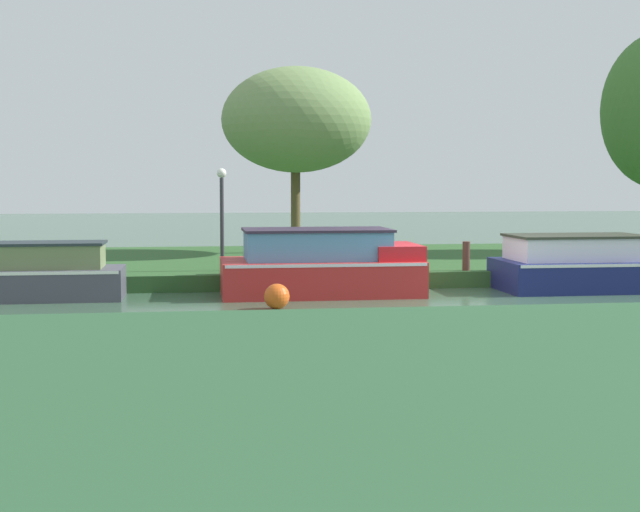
{
  "coord_description": "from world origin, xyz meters",
  "views": [
    {
      "loc": [
        -5.86,
        -19.51,
        2.59
      ],
      "look_at": [
        -2.97,
        1.2,
        0.9
      ],
      "focal_mm": 50.69,
      "sensor_mm": 36.0,
      "label": 1
    }
  ],
  "objects_px": {
    "red_barge": "(323,265)",
    "mooring_post_far": "(265,262)",
    "channel_buoy": "(277,296)",
    "willow_tree_left": "(296,120)",
    "mooring_post_near": "(466,256)",
    "slate_cruiser": "(23,274)",
    "navy_narrowboat": "(589,266)",
    "lamp_post": "(222,205)"
  },
  "relations": [
    {
      "from": "navy_narrowboat",
      "to": "slate_cruiser",
      "type": "relative_size",
      "value": 1.04
    },
    {
      "from": "willow_tree_left",
      "to": "channel_buoy",
      "type": "distance_m",
      "value": 10.7
    },
    {
      "from": "slate_cruiser",
      "to": "mooring_post_near",
      "type": "xyz_separation_m",
      "value": [
        10.55,
        1.11,
        0.21
      ]
    },
    {
      "from": "lamp_post",
      "to": "willow_tree_left",
      "type": "bearing_deg",
      "value": 65.23
    },
    {
      "from": "red_barge",
      "to": "channel_buoy",
      "type": "height_order",
      "value": "red_barge"
    },
    {
      "from": "navy_narrowboat",
      "to": "mooring_post_far",
      "type": "height_order",
      "value": "navy_narrowboat"
    },
    {
      "from": "willow_tree_left",
      "to": "mooring_post_far",
      "type": "xyz_separation_m",
      "value": [
        -1.47,
        -6.23,
        -3.87
      ]
    },
    {
      "from": "willow_tree_left",
      "to": "mooring_post_far",
      "type": "height_order",
      "value": "willow_tree_left"
    },
    {
      "from": "navy_narrowboat",
      "to": "channel_buoy",
      "type": "height_order",
      "value": "navy_narrowboat"
    },
    {
      "from": "red_barge",
      "to": "mooring_post_near",
      "type": "bearing_deg",
      "value": 16.31
    },
    {
      "from": "willow_tree_left",
      "to": "red_barge",
      "type": "bearing_deg",
      "value": -91.68
    },
    {
      "from": "mooring_post_far",
      "to": "slate_cruiser",
      "type": "bearing_deg",
      "value": -168.59
    },
    {
      "from": "channel_buoy",
      "to": "navy_narrowboat",
      "type": "bearing_deg",
      "value": 16.69
    },
    {
      "from": "slate_cruiser",
      "to": "red_barge",
      "type": "bearing_deg",
      "value": -0.0
    },
    {
      "from": "red_barge",
      "to": "willow_tree_left",
      "type": "relative_size",
      "value": 0.79
    },
    {
      "from": "slate_cruiser",
      "to": "willow_tree_left",
      "type": "relative_size",
      "value": 0.78
    },
    {
      "from": "red_barge",
      "to": "navy_narrowboat",
      "type": "bearing_deg",
      "value": 0.0
    },
    {
      "from": "mooring_post_far",
      "to": "navy_narrowboat",
      "type": "bearing_deg",
      "value": -8.11
    },
    {
      "from": "slate_cruiser",
      "to": "lamp_post",
      "type": "xyz_separation_m",
      "value": [
        4.49,
        1.95,
        1.48
      ]
    },
    {
      "from": "red_barge",
      "to": "mooring_post_far",
      "type": "height_order",
      "value": "red_barge"
    },
    {
      "from": "lamp_post",
      "to": "mooring_post_far",
      "type": "height_order",
      "value": "lamp_post"
    },
    {
      "from": "navy_narrowboat",
      "to": "mooring_post_far",
      "type": "relative_size",
      "value": 8.5
    },
    {
      "from": "willow_tree_left",
      "to": "navy_narrowboat",
      "type": "bearing_deg",
      "value": -49.3
    },
    {
      "from": "willow_tree_left",
      "to": "channel_buoy",
      "type": "height_order",
      "value": "willow_tree_left"
    },
    {
      "from": "slate_cruiser",
      "to": "mooring_post_far",
      "type": "bearing_deg",
      "value": 11.41
    },
    {
      "from": "navy_narrowboat",
      "to": "channel_buoy",
      "type": "xyz_separation_m",
      "value": [
        -7.83,
        -2.35,
        -0.31
      ]
    },
    {
      "from": "lamp_post",
      "to": "channel_buoy",
      "type": "distance_m",
      "value": 4.75
    },
    {
      "from": "red_barge",
      "to": "mooring_post_far",
      "type": "relative_size",
      "value": 8.39
    },
    {
      "from": "willow_tree_left",
      "to": "lamp_post",
      "type": "relative_size",
      "value": 2.26
    },
    {
      "from": "mooring_post_far",
      "to": "mooring_post_near",
      "type": "bearing_deg",
      "value": 0.0
    },
    {
      "from": "channel_buoy",
      "to": "mooring_post_near",
      "type": "bearing_deg",
      "value": 34.2
    },
    {
      "from": "lamp_post",
      "to": "channel_buoy",
      "type": "height_order",
      "value": "lamp_post"
    },
    {
      "from": "navy_narrowboat",
      "to": "lamp_post",
      "type": "xyz_separation_m",
      "value": [
        -8.8,
        1.95,
        1.46
      ]
    },
    {
      "from": "navy_narrowboat",
      "to": "channel_buoy",
      "type": "distance_m",
      "value": 8.18
    },
    {
      "from": "willow_tree_left",
      "to": "mooring_post_near",
      "type": "bearing_deg",
      "value": -60.16
    },
    {
      "from": "navy_narrowboat",
      "to": "mooring_post_far",
      "type": "xyz_separation_m",
      "value": [
        -7.79,
        1.11,
        0.1
      ]
    },
    {
      "from": "red_barge",
      "to": "mooring_post_near",
      "type": "distance_m",
      "value": 3.95
    },
    {
      "from": "willow_tree_left",
      "to": "mooring_post_far",
      "type": "bearing_deg",
      "value": -103.31
    },
    {
      "from": "mooring_post_near",
      "to": "mooring_post_far",
      "type": "relative_size",
      "value": 1.34
    },
    {
      "from": "slate_cruiser",
      "to": "lamp_post",
      "type": "relative_size",
      "value": 1.75
    },
    {
      "from": "navy_narrowboat",
      "to": "slate_cruiser",
      "type": "xyz_separation_m",
      "value": [
        -13.29,
        0.0,
        -0.02
      ]
    },
    {
      "from": "navy_narrowboat",
      "to": "mooring_post_near",
      "type": "bearing_deg",
      "value": 157.95
    }
  ]
}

